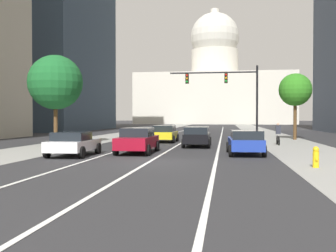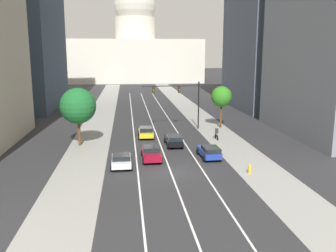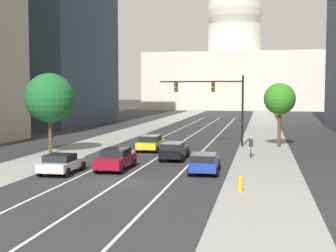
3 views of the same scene
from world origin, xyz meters
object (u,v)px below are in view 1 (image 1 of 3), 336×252
Objects in this scene: capitol_building at (215,88)px; traffic_signal_mast at (229,87)px; street_tree_near_left at (55,83)px; fire_hydrant at (316,157)px; car_crimson at (138,140)px; cyclist at (278,134)px; car_black at (197,136)px; car_yellow at (165,133)px; street_tree_near_right at (295,90)px; car_white at (73,143)px; car_blue at (245,142)px.

traffic_signal_mast is (3.96, -96.11, -6.99)m from capitol_building.
fire_hydrant is at bearing -36.31° from street_tree_near_left.
capitol_building is 96.44m from traffic_signal_mast.
capitol_building reaches higher than traffic_signal_mast.
cyclist reaches higher than car_crimson.
car_crimson is at bearing 131.58° from cyclist.
car_crimson is (-3.14, -5.56, 0.00)m from car_black.
fire_hydrant is 21.88m from street_tree_near_left.
street_tree_near_left is at bearing 112.41° from car_yellow.
traffic_signal_mast is 1.34× the size of street_tree_near_right.
car_black is 1.13× the size of car_yellow.
traffic_signal_mast is (2.39, 9.96, 4.26)m from car_black.
car_yellow is 2.36× the size of cyclist.
car_white is 20.15m from traffic_signal_mast.
car_white is 0.96× the size of car_blue.
fire_hydrant is at bearing -156.00° from car_blue.
cyclist is at bearing -85.80° from capitol_building.
street_tree_near_left reaches higher than street_tree_near_right.
car_blue is at bearing -26.57° from street_tree_near_left.
car_crimson is at bearing -109.61° from traffic_signal_mast.
capitol_building reaches higher than car_black.
car_crimson is (3.14, 2.15, 0.07)m from car_white.
street_tree_near_right reaches higher than car_crimson.
fire_hydrant is (12.07, -3.41, -0.24)m from car_white.
traffic_signal_mast is at bearing -176.21° from street_tree_near_right.
street_tree_near_left reaches higher than cyclist.
street_tree_near_left reaches higher than car_crimson.
car_black is 6.54m from car_blue.
cyclist reaches higher than car_yellow.
car_black is 0.65× the size of street_tree_near_left.
car_yellow is at bearing -137.76° from traffic_signal_mast.
cyclist is (3.64, -7.29, -4.19)m from traffic_signal_mast.
street_tree_near_left is at bearing 49.03° from car_crimson.
street_tree_near_left is at bearing -156.27° from street_tree_near_right.
car_black is 12.54m from fire_hydrant.
capitol_building reaches higher than cyclist.
street_tree_near_right reaches higher than car_blue.
car_black is 2.67× the size of cyclist.
car_black is (6.28, 7.70, 0.07)m from car_white.
capitol_building is at bearing -0.57° from car_yellow.
capitol_building reaches higher than car_blue.
traffic_signal_mast reaches higher than street_tree_near_right.
traffic_signal_mast reaches higher than car_yellow.
street_tree_near_left reaches higher than car_black.
car_blue is 0.60× the size of street_tree_near_left.
car_blue is 17.46m from street_tree_near_right.
car_crimson is 0.54× the size of traffic_signal_mast.
cyclist is at bearing -50.83° from car_white.
cyclist is 0.24× the size of street_tree_near_left.
capitol_building reaches higher than street_tree_near_right.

